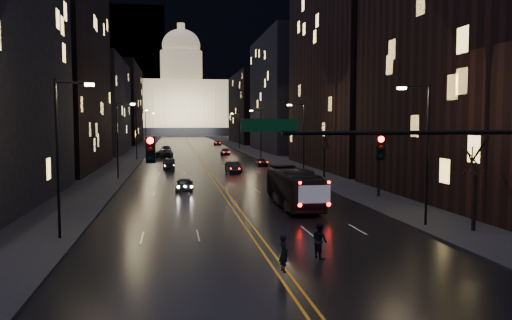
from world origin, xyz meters
name	(u,v)px	position (x,y,z in m)	size (l,w,h in m)	color
ground	(294,289)	(0.00, 0.00, 0.00)	(900.00, 900.00, 0.00)	black
road	(189,145)	(0.00, 130.00, 0.01)	(20.00, 320.00, 0.02)	black
sidewalk_left	(141,145)	(-14.00, 130.00, 0.08)	(8.00, 320.00, 0.16)	black
sidewalk_right	(236,144)	(14.00, 130.00, 0.08)	(8.00, 320.00, 0.16)	black
center_line	(189,145)	(0.00, 130.00, 0.03)	(0.62, 320.00, 0.01)	orange
building_left_mid	(52,69)	(-21.00, 54.00, 14.00)	(12.00, 30.00, 28.00)	black
building_left_far	(95,106)	(-21.00, 92.00, 10.00)	(12.00, 34.00, 20.00)	black
building_left_dist	(119,105)	(-21.00, 140.00, 12.00)	(12.00, 40.00, 24.00)	black
building_right_near	(480,58)	(21.00, 20.00, 12.00)	(12.00, 26.00, 24.00)	black
building_right_tall	(354,35)	(21.00, 50.00, 19.00)	(12.00, 30.00, 38.00)	black
building_right_mid	(288,94)	(21.00, 92.00, 13.00)	(12.00, 34.00, 26.00)	black
building_right_dist	(254,109)	(21.00, 140.00, 11.00)	(12.00, 40.00, 22.00)	black
mountain_ridge	(229,49)	(40.00, 380.00, 65.00)	(520.00, 60.00, 130.00)	black
capitol	(182,102)	(0.00, 250.00, 17.15)	(90.00, 50.00, 58.50)	black
traffic_signal	(435,159)	(5.91, 0.00, 5.10)	(17.29, 0.45, 7.00)	black
streetlamp_right_near	(425,147)	(10.81, 10.00, 5.08)	(2.13, 0.25, 9.00)	black
streetlamp_left_near	(61,150)	(-10.81, 10.00, 5.08)	(2.13, 0.25, 9.00)	black
streetlamp_right_mid	(302,135)	(10.81, 40.00, 5.08)	(2.13, 0.25, 9.00)	black
streetlamp_left_mid	(119,136)	(-10.81, 40.00, 5.08)	(2.13, 0.25, 9.00)	black
streetlamp_right_far	(260,131)	(10.81, 70.00, 5.08)	(2.13, 0.25, 9.00)	black
streetlamp_left_far	(137,131)	(-10.81, 70.00, 5.08)	(2.13, 0.25, 9.00)	black
streetlamp_right_dist	(239,129)	(10.81, 100.00, 5.08)	(2.13, 0.25, 9.00)	black
streetlamp_left_dist	(147,129)	(-10.81, 100.00, 5.08)	(2.13, 0.25, 9.00)	black
tree_right_near	(476,158)	(13.00, 8.00, 4.53)	(2.40, 2.40, 6.65)	black
tree_right_mid	(379,146)	(13.00, 22.00, 4.53)	(2.40, 2.40, 6.65)	black
tree_right_far	(324,140)	(13.00, 38.00, 4.53)	(2.40, 2.40, 6.65)	black
bus	(293,188)	(4.64, 19.13, 1.48)	(2.49, 10.64, 2.97)	black
oncoming_car_a	(184,184)	(-3.67, 29.21, 0.67)	(1.58, 3.93, 1.34)	black
oncoming_car_b	(169,164)	(-5.27, 52.08, 0.75)	(1.58, 4.53, 1.49)	black
oncoming_car_c	(165,153)	(-6.30, 76.26, 0.82)	(2.72, 5.89, 1.64)	black
oncoming_car_d	(166,149)	(-6.27, 94.18, 0.71)	(1.99, 4.90, 1.42)	black
receding_car_a	(233,167)	(3.02, 45.68, 0.72)	(1.53, 4.40, 1.45)	black
receding_car_b	(261,162)	(8.47, 55.32, 0.64)	(1.51, 3.76, 1.28)	black
receding_car_c	(225,152)	(5.64, 80.77, 0.67)	(1.88, 4.63, 1.34)	black
receding_car_d	(217,143)	(8.02, 126.46, 0.61)	(2.03, 4.41, 1.22)	black
pedestrian_a	(284,253)	(0.10, 2.26, 0.84)	(0.61, 0.40, 1.68)	black
pedestrian_b	(320,241)	(2.31, 4.15, 0.88)	(0.85, 0.47, 1.75)	black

